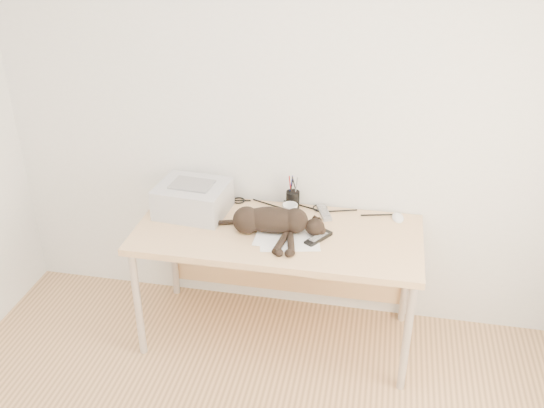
% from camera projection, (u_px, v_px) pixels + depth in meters
% --- Properties ---
extents(wall_back, '(3.50, 0.00, 3.50)m').
position_uv_depth(wall_back, '(290.00, 115.00, 3.43)').
color(wall_back, white).
rests_on(wall_back, floor).
extents(desk, '(1.60, 0.70, 0.74)m').
position_uv_depth(desk, '(280.00, 244.00, 3.52)').
color(desk, '#E6BF86').
rests_on(desk, floor).
extents(printer, '(0.42, 0.37, 0.19)m').
position_uv_depth(printer, '(193.00, 198.00, 3.54)').
color(printer, silver).
rests_on(printer, desk).
extents(papers, '(0.37, 0.29, 0.01)m').
position_uv_depth(papers, '(287.00, 239.00, 3.31)').
color(papers, white).
rests_on(papers, desk).
extents(cat, '(0.70, 0.32, 0.16)m').
position_uv_depth(cat, '(269.00, 222.00, 3.34)').
color(cat, black).
rests_on(cat, desk).
extents(mug, '(0.12, 0.12, 0.08)m').
position_uv_depth(mug, '(290.00, 211.00, 3.51)').
color(mug, white).
rests_on(mug, desk).
extents(pen_cup, '(0.08, 0.08, 0.21)m').
position_uv_depth(pen_cup, '(293.00, 200.00, 3.60)').
color(pen_cup, black).
rests_on(pen_cup, desk).
extents(remote_grey, '(0.11, 0.19, 0.02)m').
position_uv_depth(remote_grey, '(324.00, 213.00, 3.56)').
color(remote_grey, gray).
rests_on(remote_grey, desk).
extents(remote_black, '(0.14, 0.19, 0.02)m').
position_uv_depth(remote_black, '(318.00, 238.00, 3.30)').
color(remote_black, black).
rests_on(remote_black, desk).
extents(mouse, '(0.08, 0.12, 0.04)m').
position_uv_depth(mouse, '(398.00, 216.00, 3.51)').
color(mouse, white).
rests_on(mouse, desk).
extents(cable_tangle, '(1.36, 0.09, 0.01)m').
position_uv_depth(cable_tangle, '(287.00, 205.00, 3.65)').
color(cable_tangle, black).
rests_on(cable_tangle, desk).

